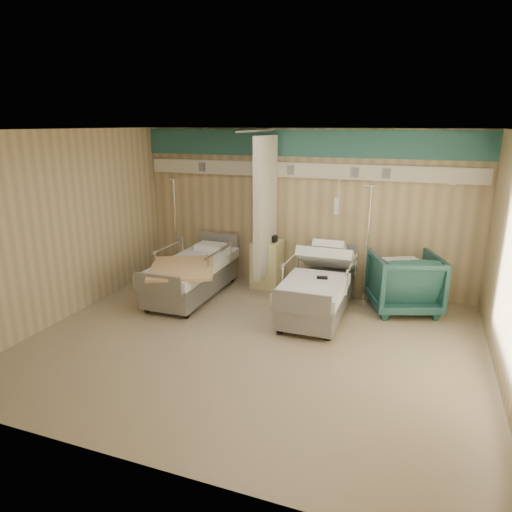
# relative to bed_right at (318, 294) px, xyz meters

# --- Properties ---
(ground) EXTENTS (6.00, 5.00, 0.00)m
(ground) POSITION_rel_bed_right_xyz_m (-0.60, -1.30, -0.32)
(ground) COLOR gray
(ground) RESTS_ON ground
(room_walls) EXTENTS (6.04, 5.04, 2.82)m
(room_walls) POSITION_rel_bed_right_xyz_m (-0.63, -1.05, 1.55)
(room_walls) COLOR tan
(room_walls) RESTS_ON ground
(bed_right) EXTENTS (1.00, 2.16, 0.63)m
(bed_right) POSITION_rel_bed_right_xyz_m (0.00, 0.00, 0.00)
(bed_right) COLOR silver
(bed_right) RESTS_ON ground
(bed_left) EXTENTS (1.00, 2.16, 0.63)m
(bed_left) POSITION_rel_bed_right_xyz_m (-2.20, 0.00, 0.00)
(bed_left) COLOR silver
(bed_left) RESTS_ON ground
(bedside_cabinet) EXTENTS (0.50, 0.48, 0.85)m
(bedside_cabinet) POSITION_rel_bed_right_xyz_m (-1.15, 0.90, 0.11)
(bedside_cabinet) COLOR #EAE092
(bedside_cabinet) RESTS_ON ground
(visitor_armchair) EXTENTS (1.29, 1.31, 0.94)m
(visitor_armchair) POSITION_rel_bed_right_xyz_m (1.23, 0.60, 0.15)
(visitor_armchair) COLOR #1C4744
(visitor_armchair) RESTS_ON ground
(waffle_blanket) EXTENTS (0.71, 0.68, 0.06)m
(waffle_blanket) POSITION_rel_bed_right_xyz_m (1.21, 0.58, 0.66)
(waffle_blanket) COLOR silver
(waffle_blanket) RESTS_ON visitor_armchair
(iv_stand_right) EXTENTS (0.34, 0.34, 1.93)m
(iv_stand_right) POSITION_rel_bed_right_xyz_m (0.60, 0.89, 0.08)
(iv_stand_right) COLOR silver
(iv_stand_right) RESTS_ON ground
(iv_stand_left) EXTENTS (0.34, 0.34, 1.90)m
(iv_stand_left) POSITION_rel_bed_right_xyz_m (-2.97, 0.85, 0.07)
(iv_stand_left) COLOR silver
(iv_stand_left) RESTS_ON ground
(call_remote) EXTENTS (0.17, 0.10, 0.04)m
(call_remote) POSITION_rel_bed_right_xyz_m (0.08, -0.15, 0.33)
(call_remote) COLOR black
(call_remote) RESTS_ON bed_right
(tan_blanket) EXTENTS (1.41, 1.54, 0.04)m
(tan_blanket) POSITION_rel_bed_right_xyz_m (-2.12, -0.46, 0.34)
(tan_blanket) COLOR tan
(tan_blanket) RESTS_ON bed_left
(toiletry_bag) EXTENTS (0.23, 0.17, 0.12)m
(toiletry_bag) POSITION_rel_bed_right_xyz_m (-1.08, 0.89, 0.59)
(toiletry_bag) COLOR black
(toiletry_bag) RESTS_ON bedside_cabinet
(white_cup) EXTENTS (0.11, 0.11, 0.12)m
(white_cup) POSITION_rel_bed_right_xyz_m (-1.34, 0.89, 0.60)
(white_cup) COLOR white
(white_cup) RESTS_ON bedside_cabinet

